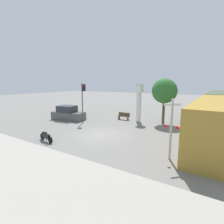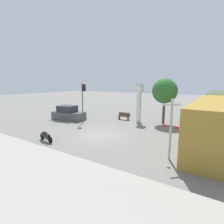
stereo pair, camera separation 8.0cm
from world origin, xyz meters
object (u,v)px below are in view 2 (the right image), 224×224
object	(u,v)px
bench	(124,116)
railroad_crossing_signal	(171,127)
motorcycle	(46,137)
parked_car	(68,114)
freight_train	(218,111)
clock_tower	(139,97)
traffic_light	(83,96)
street_tree	(165,91)

from	to	relation	value
bench	railroad_crossing_signal	bearing A→B (deg)	-47.32
motorcycle	bench	xyz separation A→B (m)	(1.28, 10.71, 0.09)
parked_car	bench	bearing A→B (deg)	24.79
freight_train	railroad_crossing_signal	size ratio (longest dim) A/B	6.60
clock_tower	traffic_light	size ratio (longest dim) A/B	1.00
parked_car	street_tree	bearing A→B (deg)	14.77
freight_train	street_tree	xyz separation A→B (m)	(-5.28, -2.01, 2.05)
railroad_crossing_signal	parked_car	world-z (taller)	railroad_crossing_signal
railroad_crossing_signal	street_tree	size ratio (longest dim) A/B	0.73
bench	clock_tower	bearing A→B (deg)	-3.81
freight_train	motorcycle	bearing A→B (deg)	-130.51
railroad_crossing_signal	street_tree	xyz separation A→B (m)	(-3.15, 9.32, 1.68)
traffic_light	bench	bearing A→B (deg)	51.69
clock_tower	bench	size ratio (longest dim) A/B	2.89
street_tree	freight_train	bearing A→B (deg)	20.86
motorcycle	street_tree	bearing A→B (deg)	71.84
freight_train	railroad_crossing_signal	distance (m)	11.54
bench	parked_car	size ratio (longest dim) A/B	0.36
clock_tower	bench	bearing A→B (deg)	176.19
clock_tower	traffic_light	world-z (taller)	clock_tower
street_tree	motorcycle	bearing A→B (deg)	-118.41
motorcycle	traffic_light	bearing A→B (deg)	116.15
traffic_light	parked_car	size ratio (longest dim) A/B	1.05
motorcycle	parked_car	bearing A→B (deg)	134.67
freight_train	bench	xyz separation A→B (m)	(-10.13, -2.65, -1.21)
traffic_light	railroad_crossing_signal	xyz separation A→B (m)	(11.19, -4.65, -1.09)
motorcycle	clock_tower	distance (m)	11.40
clock_tower	bench	distance (m)	3.30
motorcycle	clock_tower	size ratio (longest dim) A/B	0.40
freight_train	bench	bearing A→B (deg)	-165.33
motorcycle	bench	size ratio (longest dim) A/B	1.17
clock_tower	freight_train	xyz separation A→B (m)	(8.04, 2.79, -1.34)
motorcycle	railroad_crossing_signal	xyz separation A→B (m)	(9.29, 2.02, 1.67)
freight_train	parked_car	bearing A→B (deg)	-158.25
street_tree	parked_car	bearing A→B (deg)	-157.83
motorcycle	street_tree	distance (m)	13.33
motorcycle	freight_train	distance (m)	17.62
railroad_crossing_signal	bench	distance (m)	11.91
street_tree	parked_car	world-z (taller)	street_tree
traffic_light	parked_car	xyz separation A→B (m)	(-2.84, 0.24, -2.41)
traffic_light	bench	xyz separation A→B (m)	(3.18, 4.03, -2.67)
bench	parked_car	xyz separation A→B (m)	(-6.02, -3.79, 0.26)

